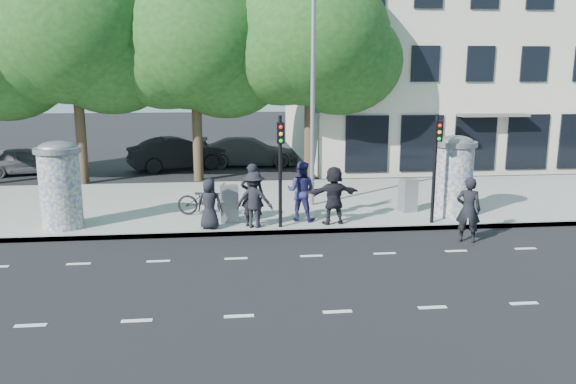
{
  "coord_description": "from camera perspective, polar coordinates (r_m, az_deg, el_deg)",
  "views": [
    {
      "loc": [
        -2.14,
        -12.7,
        4.74
      ],
      "look_at": [
        -0.4,
        3.5,
        1.31
      ],
      "focal_mm": 35.0,
      "sensor_mm": 36.0,
      "label": 1
    }
  ],
  "objects": [
    {
      "name": "tree_near_left",
      "position": [
        25.47,
        -9.49,
        14.71
      ],
      "size": [
        6.8,
        6.8,
        8.97
      ],
      "color": "#38281C",
      "rests_on": "ground"
    },
    {
      "name": "ad_column_right",
      "position": [
        19.15,
        16.51,
        1.76
      ],
      "size": [
        1.36,
        1.36,
        2.65
      ],
      "color": "beige",
      "rests_on": "sidewalk"
    },
    {
      "name": "street_lamp",
      "position": [
        19.55,
        2.58,
        12.03
      ],
      "size": [
        0.25,
        0.93,
        8.0
      ],
      "color": "slate",
      "rests_on": "sidewalk"
    },
    {
      "name": "cabinet_right",
      "position": [
        19.44,
        12.1,
        -0.33
      ],
      "size": [
        0.63,
        0.53,
        1.13
      ],
      "primitive_type": "cube",
      "rotation": [
        0.0,
        0.0,
        0.3
      ],
      "color": "gray",
      "rests_on": "sidewalk"
    },
    {
      "name": "traffic_pole_near",
      "position": [
        16.75,
        -0.78,
        3.26
      ],
      "size": [
        0.22,
        0.31,
        3.4
      ],
      "color": "black",
      "rests_on": "sidewalk"
    },
    {
      "name": "car_mid",
      "position": [
        28.96,
        -11.01,
        3.87
      ],
      "size": [
        3.35,
        5.23,
        1.63
      ],
      "primitive_type": "imported",
      "rotation": [
        0.0,
        0.0,
        1.93
      ],
      "color": "black",
      "rests_on": "ground"
    },
    {
      "name": "man_road",
      "position": [
        16.83,
        17.84,
        -1.72
      ],
      "size": [
        0.82,
        0.7,
        1.9
      ],
      "primitive_type": "imported",
      "rotation": [
        0.0,
        0.0,
        2.72
      ],
      "color": "black",
      "rests_on": "ground"
    },
    {
      "name": "cabinet_left",
      "position": [
        17.79,
        -5.99,
        -1.2
      ],
      "size": [
        0.58,
        0.44,
        1.17
      ],
      "primitive_type": "cube",
      "rotation": [
        0.0,
        0.0,
        0.07
      ],
      "color": "gray",
      "rests_on": "sidewalk"
    },
    {
      "name": "building",
      "position": [
        35.64,
        17.75,
        13.35
      ],
      "size": [
        20.3,
        15.85,
        12.0
      ],
      "color": "beige",
      "rests_on": "ground"
    },
    {
      "name": "car_right",
      "position": [
        29.7,
        -3.97,
        4.13
      ],
      "size": [
        2.29,
        5.24,
        1.5
      ],
      "primitive_type": "imported",
      "rotation": [
        0.0,
        0.0,
        1.53
      ],
      "color": "#515258",
      "rests_on": "ground"
    },
    {
      "name": "sidewalk",
      "position": [
        20.84,
        -0.08,
        -1.05
      ],
      "size": [
        40.0,
        8.0,
        0.15
      ],
      "primitive_type": "cube",
      "color": "gray",
      "rests_on": "ground"
    },
    {
      "name": "ped_c",
      "position": [
        17.8,
        1.35,
        0.1
      ],
      "size": [
        1.14,
        1.03,
        1.91
      ],
      "primitive_type": "imported",
      "rotation": [
        0.0,
        0.0,
        2.73
      ],
      "color": "navy",
      "rests_on": "sidewalk"
    },
    {
      "name": "car_left",
      "position": [
        29.77,
        -25.17,
        2.89
      ],
      "size": [
        2.52,
        4.19,
        1.33
      ],
      "primitive_type": "imported",
      "rotation": [
        0.0,
        0.0,
        1.83
      ],
      "color": "#515258",
      "rests_on": "ground"
    },
    {
      "name": "ped_a",
      "position": [
        17.03,
        -7.98,
        -1.19
      ],
      "size": [
        0.83,
        0.62,
        1.55
      ],
      "primitive_type": "imported",
      "rotation": [
        0.0,
        0.0,
        2.95
      ],
      "color": "black",
      "rests_on": "sidewalk"
    },
    {
      "name": "ped_f",
      "position": [
        17.45,
        4.66,
        -0.32
      ],
      "size": [
        1.75,
        0.81,
        1.82
      ],
      "primitive_type": "imported",
      "rotation": [
        0.0,
        0.0,
        3.27
      ],
      "color": "black",
      "rests_on": "sidewalk"
    },
    {
      "name": "ped_b",
      "position": [
        17.15,
        -3.65,
        -0.3
      ],
      "size": [
        0.77,
        0.55,
        1.96
      ],
      "primitive_type": "imported",
      "rotation": [
        0.0,
        0.0,
        3.02
      ],
      "color": "black",
      "rests_on": "sidewalk"
    },
    {
      "name": "ad_column_left",
      "position": [
        18.21,
        -22.16,
        0.87
      ],
      "size": [
        1.36,
        1.36,
        2.65
      ],
      "color": "beige",
      "rests_on": "sidewalk"
    },
    {
      "name": "curb",
      "position": [
        17.04,
        1.33,
        -4.01
      ],
      "size": [
        40.0,
        0.1,
        0.16
      ],
      "primitive_type": "cube",
      "color": "slate",
      "rests_on": "ground"
    },
    {
      "name": "traffic_pole_far",
      "position": [
        17.84,
        14.78,
        3.4
      ],
      "size": [
        0.22,
        0.31,
        3.4
      ],
      "color": "black",
      "rests_on": "sidewalk"
    },
    {
      "name": "tree_mid_left",
      "position": [
        26.05,
        -20.99,
        15.0
      ],
      "size": [
        7.2,
        7.2,
        9.57
      ],
      "color": "#38281C",
      "rests_on": "ground"
    },
    {
      "name": "bicycle",
      "position": [
        18.76,
        -8.21,
        -0.77
      ],
      "size": [
        0.95,
        2.06,
        1.04
      ],
      "primitive_type": "imported",
      "rotation": [
        0.0,
        0.0,
        1.43
      ],
      "color": "black",
      "rests_on": "sidewalk"
    },
    {
      "name": "lane_dash_near",
      "position": [
        11.71,
        5.05,
        -12.02
      ],
      "size": [
        32.0,
        0.12,
        0.01
      ],
      "primitive_type": "cube",
      "color": "silver",
      "rests_on": "ground"
    },
    {
      "name": "tree_center",
      "position": [
        25.31,
        2.23,
        15.43
      ],
      "size": [
        7.0,
        7.0,
        9.3
      ],
      "color": "#38281C",
      "rests_on": "ground"
    },
    {
      "name": "ground",
      "position": [
        13.72,
        3.26,
        -8.35
      ],
      "size": [
        120.0,
        120.0,
        0.0
      ],
      "primitive_type": "plane",
      "color": "black",
      "rests_on": "ground"
    },
    {
      "name": "lane_dash_far",
      "position": [
        15.02,
        2.39,
        -6.51
      ],
      "size": [
        32.0,
        0.12,
        0.01
      ],
      "primitive_type": "cube",
      "color": "silver",
      "rests_on": "ground"
    },
    {
      "name": "ped_d",
      "position": [
        17.04,
        -3.45,
        -0.76
      ],
      "size": [
        1.23,
        0.88,
        1.73
      ],
      "primitive_type": "imported",
      "rotation": [
        0.0,
        0.0,
        2.92
      ],
      "color": "black",
      "rests_on": "sidewalk"
    }
  ]
}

